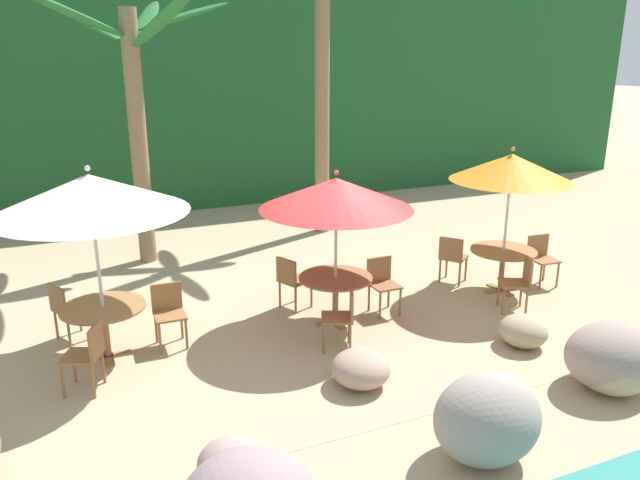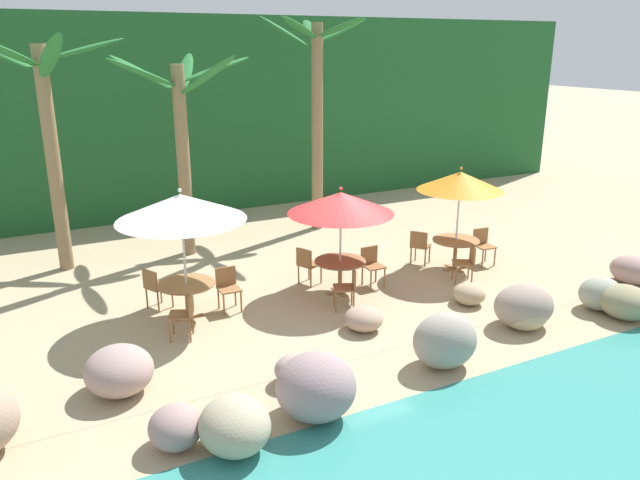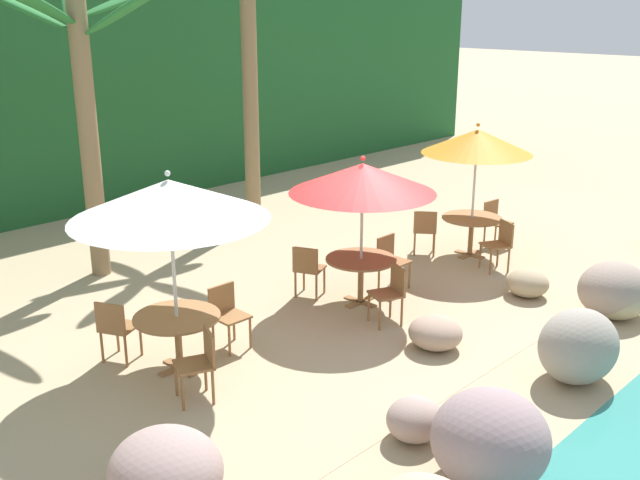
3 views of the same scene
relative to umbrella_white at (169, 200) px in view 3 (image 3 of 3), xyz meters
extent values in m
plane|color=tan|center=(3.19, -0.30, -2.25)|extent=(120.00, 120.00, 0.00)
cube|color=tan|center=(3.19, -0.30, -2.25)|extent=(18.00, 5.20, 0.01)
cube|color=#1E5628|center=(3.19, 8.70, 0.75)|extent=(28.00, 2.40, 6.00)
ellipsoid|color=gray|center=(3.27, -3.78, -1.79)|extent=(1.12, 0.92, 0.93)
ellipsoid|color=tan|center=(5.35, -1.95, -2.03)|extent=(0.66, 0.68, 0.44)
ellipsoid|color=tan|center=(2.79, -1.99, -2.03)|extent=(0.72, 0.74, 0.44)
ellipsoid|color=tan|center=(0.83, -3.13, -2.02)|extent=(0.64, 0.60, 0.47)
ellipsoid|color=gray|center=(5.57, -3.23, -1.84)|extent=(1.19, 0.99, 0.82)
ellipsoid|color=#A48780|center=(-1.66, -2.14, -1.88)|extent=(1.04, 1.11, 0.74)
ellipsoid|color=tan|center=(5.50, -3.30, -1.95)|extent=(0.86, 0.89, 0.60)
ellipsoid|color=gray|center=(0.72, -4.11, -1.77)|extent=(1.16, 1.15, 0.97)
cylinder|color=silver|center=(0.00, 0.00, -1.08)|extent=(0.04, 0.04, 2.35)
cone|color=white|center=(0.00, 0.00, 0.00)|extent=(2.43, 2.43, 0.49)
sphere|color=white|center=(0.00, 0.00, 0.32)|extent=(0.07, 0.07, 0.07)
cube|color=olive|center=(0.00, 0.00, -2.24)|extent=(0.60, 0.12, 0.03)
cube|color=olive|center=(0.00, 0.00, -2.24)|extent=(0.12, 0.60, 0.03)
cylinder|color=olive|center=(0.00, 0.00, -1.88)|extent=(0.09, 0.09, 0.71)
cylinder|color=olive|center=(0.00, 0.00, -1.53)|extent=(1.10, 1.10, 0.03)
cylinder|color=olive|center=(1.02, -0.20, -2.03)|extent=(0.04, 0.04, 0.45)
cylinder|color=olive|center=(0.67, -0.19, -2.03)|extent=(0.04, 0.04, 0.45)
cylinder|color=olive|center=(1.03, 0.16, -2.03)|extent=(0.04, 0.04, 0.45)
cylinder|color=olive|center=(0.67, 0.17, -2.03)|extent=(0.04, 0.04, 0.45)
cube|color=olive|center=(0.85, -0.02, -1.79)|extent=(0.43, 0.43, 0.03)
cube|color=olive|center=(0.85, 0.18, -1.59)|extent=(0.42, 0.04, 0.42)
cylinder|color=olive|center=(-0.29, 1.00, -2.03)|extent=(0.04, 0.04, 0.45)
cylinder|color=olive|center=(-0.13, 0.68, -2.03)|extent=(0.04, 0.04, 0.45)
cylinder|color=olive|center=(-0.61, 0.85, -2.03)|extent=(0.04, 0.04, 0.45)
cylinder|color=olive|center=(-0.45, 0.53, -2.03)|extent=(0.04, 0.04, 0.45)
cube|color=olive|center=(-0.37, 0.77, -1.79)|extent=(0.56, 0.56, 0.03)
cube|color=olive|center=(-0.55, 0.68, -1.59)|extent=(0.21, 0.39, 0.42)
cylinder|color=olive|center=(-0.57, -0.87, -2.03)|extent=(0.04, 0.04, 0.45)
cylinder|color=olive|center=(-0.43, -0.55, -2.03)|extent=(0.04, 0.04, 0.45)
cylinder|color=olive|center=(-0.24, -1.01, -2.03)|extent=(0.04, 0.04, 0.45)
cylinder|color=olive|center=(-0.10, -0.69, -2.03)|extent=(0.04, 0.04, 0.45)
cube|color=olive|center=(-0.34, -0.78, -1.79)|extent=(0.55, 0.55, 0.03)
cube|color=olive|center=(-0.15, -0.86, -1.59)|extent=(0.20, 0.40, 0.42)
cylinder|color=silver|center=(3.27, -0.22, -1.20)|extent=(0.04, 0.04, 2.11)
cone|color=red|center=(3.27, -0.22, -0.25)|extent=(2.22, 2.22, 0.45)
sphere|color=red|center=(3.27, -0.22, 0.06)|extent=(0.07, 0.07, 0.07)
cube|color=olive|center=(3.27, -0.22, -2.24)|extent=(0.60, 0.12, 0.03)
cube|color=olive|center=(3.27, -0.22, -2.24)|extent=(0.12, 0.60, 0.03)
cylinder|color=olive|center=(3.27, -0.22, -1.88)|extent=(0.09, 0.09, 0.71)
cylinder|color=olive|center=(3.27, -0.22, -1.53)|extent=(1.10, 1.10, 0.03)
cylinder|color=olive|center=(4.30, -0.39, -2.03)|extent=(0.04, 0.04, 0.45)
cylinder|color=olive|center=(3.94, -0.39, -2.03)|extent=(0.04, 0.04, 0.45)
cylinder|color=olive|center=(4.30, -0.03, -2.03)|extent=(0.04, 0.04, 0.45)
cylinder|color=olive|center=(3.94, -0.04, -2.03)|extent=(0.04, 0.04, 0.45)
cube|color=olive|center=(4.12, -0.21, -1.79)|extent=(0.42, 0.42, 0.03)
cube|color=olive|center=(4.12, -0.01, -1.59)|extent=(0.42, 0.04, 0.42)
cylinder|color=olive|center=(3.02, 0.79, -2.03)|extent=(0.04, 0.04, 0.45)
cylinder|color=olive|center=(3.17, 0.46, -2.03)|extent=(0.04, 0.04, 0.45)
cylinder|color=olive|center=(2.70, 0.65, -2.03)|extent=(0.04, 0.04, 0.45)
cylinder|color=olive|center=(2.84, 0.32, -2.03)|extent=(0.04, 0.04, 0.45)
cube|color=olive|center=(2.93, 0.56, -1.79)|extent=(0.55, 0.55, 0.03)
cube|color=olive|center=(2.75, 0.48, -1.59)|extent=(0.20, 0.40, 0.42)
cylinder|color=olive|center=(2.69, -1.09, -2.03)|extent=(0.04, 0.04, 0.45)
cylinder|color=olive|center=(2.83, -0.76, -2.03)|extent=(0.04, 0.04, 0.45)
cylinder|color=olive|center=(3.02, -1.24, -2.03)|extent=(0.04, 0.04, 0.45)
cylinder|color=olive|center=(3.16, -0.91, -2.03)|extent=(0.04, 0.04, 0.45)
cube|color=olive|center=(2.93, -1.00, -1.79)|extent=(0.55, 0.55, 0.03)
cube|color=olive|center=(3.11, -1.08, -1.59)|extent=(0.20, 0.40, 0.42)
cylinder|color=silver|center=(6.41, -0.18, -1.13)|extent=(0.04, 0.04, 2.25)
cone|color=orange|center=(6.41, -0.18, -0.11)|extent=(1.97, 1.97, 0.43)
sphere|color=orange|center=(6.41, -0.18, 0.19)|extent=(0.07, 0.07, 0.07)
cube|color=olive|center=(6.41, -0.18, -2.24)|extent=(0.60, 0.12, 0.03)
cube|color=olive|center=(6.41, -0.18, -2.24)|extent=(0.12, 0.60, 0.03)
cylinder|color=olive|center=(6.41, -0.18, -1.88)|extent=(0.09, 0.09, 0.71)
cylinder|color=olive|center=(6.41, -0.18, -1.53)|extent=(1.10, 1.10, 0.03)
cylinder|color=olive|center=(7.42, -0.44, -2.03)|extent=(0.04, 0.04, 0.45)
cylinder|color=olive|center=(7.07, -0.41, -2.03)|extent=(0.04, 0.04, 0.45)
cylinder|color=olive|center=(7.45, -0.09, -2.03)|extent=(0.04, 0.04, 0.45)
cylinder|color=olive|center=(7.10, -0.06, -2.03)|extent=(0.04, 0.04, 0.45)
cube|color=olive|center=(7.26, -0.25, -1.79)|extent=(0.45, 0.45, 0.03)
cube|color=olive|center=(7.28, -0.05, -1.59)|extent=(0.42, 0.07, 0.42)
cylinder|color=olive|center=(5.95, 0.75, -2.03)|extent=(0.04, 0.04, 0.45)
cylinder|color=olive|center=(6.16, 0.46, -2.03)|extent=(0.04, 0.04, 0.45)
cylinder|color=olive|center=(5.66, 0.54, -2.03)|extent=(0.04, 0.04, 0.45)
cylinder|color=olive|center=(5.87, 0.25, -2.03)|extent=(0.04, 0.04, 0.45)
cube|color=olive|center=(5.91, 0.50, -1.79)|extent=(0.59, 0.59, 0.03)
cube|color=olive|center=(5.75, 0.38, -1.59)|extent=(0.28, 0.36, 0.42)
cylinder|color=olive|center=(5.78, -1.01, -2.03)|extent=(0.04, 0.04, 0.45)
cylinder|color=olive|center=(5.94, -0.69, -2.03)|extent=(0.04, 0.04, 0.45)
cylinder|color=olive|center=(6.09, -1.18, -2.03)|extent=(0.04, 0.04, 0.45)
cylinder|color=olive|center=(6.26, -0.86, -2.03)|extent=(0.04, 0.04, 0.45)
cube|color=olive|center=(6.02, -0.93, -1.79)|extent=(0.57, 0.57, 0.03)
cube|color=olive|center=(6.19, -1.03, -1.59)|extent=(0.23, 0.39, 0.42)
cylinder|color=olive|center=(1.12, 3.89, 0.09)|extent=(0.32, 0.32, 4.69)
ellipsoid|color=#236B2D|center=(1.54, 4.77, 2.19)|extent=(1.09, 1.77, 1.03)
ellipsoid|color=#236B2D|center=(0.44, 4.59, 2.23)|extent=(1.53, 1.57, 0.92)
ellipsoid|color=#236B2D|center=(0.23, 3.48, 2.26)|extent=(1.86, 1.11, 0.79)
ellipsoid|color=#236B2D|center=(1.57, 3.02, 2.20)|extent=(1.15, 1.76, 1.00)
cylinder|color=olive|center=(5.09, 4.43, 0.60)|extent=(0.32, 0.32, 5.69)
camera|label=1|loc=(-0.35, -7.95, 1.69)|focal=34.46mm
camera|label=2|loc=(-2.74, -10.96, 2.86)|focal=34.47mm
camera|label=3|loc=(-4.82, -7.20, 2.23)|focal=41.17mm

